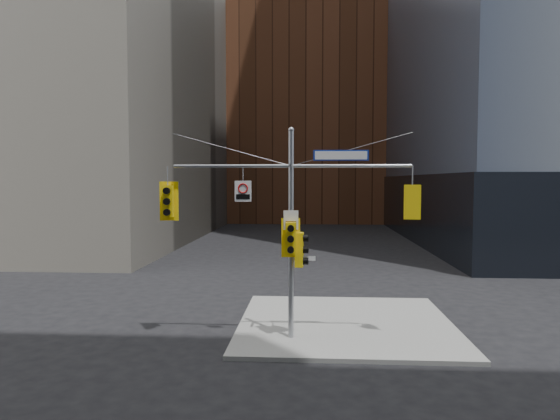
# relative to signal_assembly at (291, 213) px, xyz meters

# --- Properties ---
(ground) EXTENTS (160.00, 160.00, 0.00)m
(ground) POSITION_rel_signal_assembly_xyz_m (0.00, -1.99, -4.42)
(ground) COLOR black
(ground) RESTS_ON ground
(sidewalk_corner) EXTENTS (8.00, 8.00, 0.15)m
(sidewalk_corner) POSITION_rel_signal_assembly_xyz_m (2.00, 2.01, -4.34)
(sidewalk_corner) COLOR gray
(sidewalk_corner) RESTS_ON ground
(brick_midrise) EXTENTS (26.00, 20.00, 28.00)m
(brick_midrise) POSITION_rel_signal_assembly_xyz_m (0.00, 56.01, 9.58)
(brick_midrise) COLOR brown
(brick_midrise) RESTS_ON ground
(signal_assembly) EXTENTS (8.00, 0.80, 7.30)m
(signal_assembly) POSITION_rel_signal_assembly_xyz_m (0.00, 0.00, 0.00)
(signal_assembly) COLOR #95979D
(signal_assembly) RESTS_ON ground
(traffic_light_west_arm) EXTENTS (0.65, 0.53, 1.35)m
(traffic_light_west_arm) POSITION_rel_signal_assembly_xyz_m (-4.22, 0.01, 0.38)
(traffic_light_west_arm) COLOR yellow
(traffic_light_west_arm) RESTS_ON ground
(traffic_light_east_arm) EXTENTS (0.55, 0.47, 1.15)m
(traffic_light_east_arm) POSITION_rel_signal_assembly_xyz_m (4.03, 0.00, 0.38)
(traffic_light_east_arm) COLOR yellow
(traffic_light_east_arm) RESTS_ON ground
(traffic_light_pole_side) EXTENTS (0.47, 0.40, 1.17)m
(traffic_light_pole_side) POSITION_rel_signal_assembly_xyz_m (0.33, 0.00, -1.25)
(traffic_light_pole_side) COLOR yellow
(traffic_light_pole_side) RESTS_ON ground
(traffic_light_pole_front) EXTENTS (0.63, 0.50, 1.31)m
(traffic_light_pole_front) POSITION_rel_signal_assembly_xyz_m (-0.00, -0.27, -0.83)
(traffic_light_pole_front) COLOR yellow
(traffic_light_pole_front) RESTS_ON ground
(street_sign_blade) EXTENTS (1.85, 0.12, 0.36)m
(street_sign_blade) POSITION_rel_signal_assembly_xyz_m (1.66, 0.00, 1.93)
(street_sign_blade) COLOR navy
(street_sign_blade) RESTS_ON ground
(regulatory_sign_arm) EXTENTS (0.57, 0.06, 0.71)m
(regulatory_sign_arm) POSITION_rel_signal_assembly_xyz_m (-1.63, -0.02, 0.76)
(regulatory_sign_arm) COLOR silver
(regulatory_sign_arm) RESTS_ON ground
(regulatory_sign_pole) EXTENTS (0.50, 0.06, 0.65)m
(regulatory_sign_pole) POSITION_rel_signal_assembly_xyz_m (0.00, -0.12, -0.25)
(regulatory_sign_pole) COLOR silver
(regulatory_sign_pole) RESTS_ON ground
(street_blade_ew) EXTENTS (0.76, 0.13, 0.15)m
(street_blade_ew) POSITION_rel_signal_assembly_xyz_m (0.45, 0.01, -1.55)
(street_blade_ew) COLOR silver
(street_blade_ew) RESTS_ON ground
(street_blade_ns) EXTENTS (0.09, 0.79, 0.16)m
(street_blade_ns) POSITION_rel_signal_assembly_xyz_m (0.00, 0.46, -1.48)
(street_blade_ns) COLOR #145926
(street_blade_ns) RESTS_ON ground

